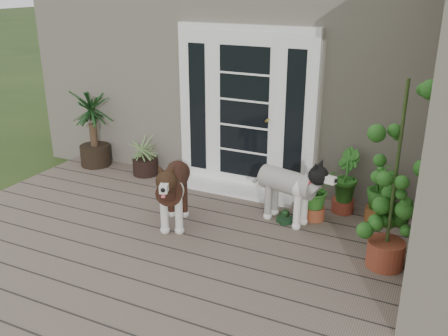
% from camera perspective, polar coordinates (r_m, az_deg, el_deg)
% --- Properties ---
extents(deck, '(6.20, 4.60, 0.12)m').
position_cam_1_polar(deck, '(5.04, -5.72, -12.01)').
color(deck, '#6B5B4C').
rests_on(deck, ground).
extents(house_main, '(7.40, 4.00, 3.10)m').
position_cam_1_polar(house_main, '(8.25, 9.55, 11.99)').
color(house_main, '#665E54').
rests_on(house_main, ground).
extents(door_unit, '(1.90, 0.14, 2.15)m').
position_cam_1_polar(door_unit, '(6.49, 2.45, 6.66)').
color(door_unit, white).
rests_on(door_unit, deck).
extents(door_step, '(1.60, 0.40, 0.05)m').
position_cam_1_polar(door_step, '(6.65, 1.64, -2.53)').
color(door_step, white).
rests_on(door_step, deck).
extents(brindle_dog, '(0.70, 1.00, 0.76)m').
position_cam_1_polar(brindle_dog, '(5.67, -5.76, -3.01)').
color(brindle_dog, '#3D2016').
rests_on(brindle_dog, deck).
extents(white_dog, '(0.94, 0.58, 0.73)m').
position_cam_1_polar(white_dog, '(5.76, 7.24, -2.84)').
color(white_dog, silver).
rests_on(white_dog, deck).
extents(spider_plant, '(0.76, 0.76, 0.64)m').
position_cam_1_polar(spider_plant, '(7.23, -9.12, 1.67)').
color(spider_plant, '#9AAA69').
rests_on(spider_plant, deck).
extents(yucca, '(0.96, 0.96, 1.24)m').
position_cam_1_polar(yucca, '(7.67, -14.86, 4.69)').
color(yucca, black).
rests_on(yucca, deck).
extents(herb_a, '(0.61, 0.61, 0.56)m').
position_cam_1_polar(herb_a, '(5.90, 10.47, -3.35)').
color(herb_a, '#245819').
rests_on(herb_a, deck).
extents(herb_b, '(0.51, 0.51, 0.58)m').
position_cam_1_polar(herb_b, '(6.16, 13.63, -2.43)').
color(herb_b, '#285E1A').
rests_on(herb_b, deck).
extents(herb_c, '(0.42, 0.42, 0.59)m').
position_cam_1_polar(herb_c, '(6.04, 17.44, -3.25)').
color(herb_c, '#1B611D').
rests_on(herb_c, deck).
extents(sapling, '(0.72, 0.72, 1.94)m').
position_cam_1_polar(sapling, '(4.86, 19.13, -0.81)').
color(sapling, '#204D16').
rests_on(sapling, deck).
extents(clog_left, '(0.13, 0.26, 0.08)m').
position_cam_1_polar(clog_left, '(5.94, 6.79, -5.54)').
color(clog_left, '#153416').
rests_on(clog_left, deck).
extents(clog_right, '(0.27, 0.28, 0.08)m').
position_cam_1_polar(clog_right, '(5.86, 7.48, -5.95)').
color(clog_right, black).
rests_on(clog_right, deck).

